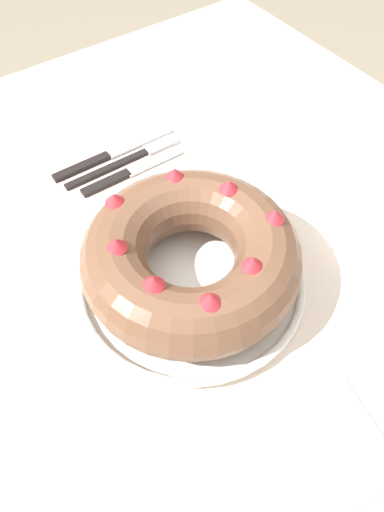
{
  "coord_description": "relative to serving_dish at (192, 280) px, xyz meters",
  "views": [
    {
      "loc": [
        0.3,
        -0.22,
        1.33
      ],
      "look_at": [
        -0.02,
        0.0,
        0.82
      ],
      "focal_mm": 35.0,
      "sensor_mm": 36.0,
      "label": 1
    }
  ],
  "objects": [
    {
      "name": "cake_knife",
      "position": [
        -0.24,
        0.03,
        -0.01
      ],
      "size": [
        0.02,
        0.19,
        0.01
      ],
      "rotation": [
        0.0,
        0.0,
        0.03
      ],
      "color": "black",
      "rests_on": "dining_table"
    },
    {
      "name": "fork",
      "position": [
        -0.27,
        0.06,
        -0.01
      ],
      "size": [
        0.02,
        0.21,
        0.01
      ],
      "rotation": [
        0.0,
        0.0,
        0.06
      ],
      "color": "black",
      "rests_on": "dining_table"
    },
    {
      "name": "ground_plane",
      "position": [
        0.02,
        -0.0,
        -0.77
      ],
      "size": [
        8.0,
        8.0,
        0.0
      ],
      "primitive_type": "plane",
      "color": "gray"
    },
    {
      "name": "bundt_cake",
      "position": [
        -0.0,
        0.0,
        0.05
      ],
      "size": [
        0.29,
        0.29,
        0.1
      ],
      "color": "brown",
      "rests_on": "serving_dish"
    },
    {
      "name": "serving_knife",
      "position": [
        -0.3,
        0.03,
        -0.01
      ],
      "size": [
        0.02,
        0.23,
        0.01
      ],
      "rotation": [
        0.0,
        0.0,
        -0.03
      ],
      "color": "black",
      "rests_on": "dining_table"
    },
    {
      "name": "napkin",
      "position": [
        0.27,
        0.02,
        -0.01
      ],
      "size": [
        0.14,
        0.11,
        0.0
      ],
      "primitive_type": "cube",
      "rotation": [
        0.0,
        0.0,
        -0.19
      ],
      "color": "beige",
      "rests_on": "dining_table"
    },
    {
      "name": "dining_table",
      "position": [
        0.02,
        -0.0,
        -0.1
      ],
      "size": [
        1.3,
        1.17,
        0.76
      ],
      "color": "beige",
      "rests_on": "ground_plane"
    },
    {
      "name": "serving_dish",
      "position": [
        0.0,
        0.0,
        0.0
      ],
      "size": [
        0.31,
        0.31,
        0.02
      ],
      "color": "white",
      "rests_on": "dining_table"
    }
  ]
}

